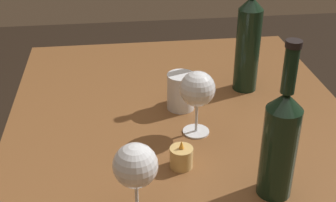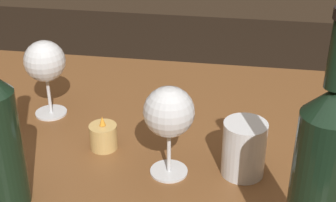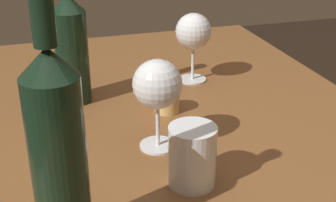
{
  "view_description": "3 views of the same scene",
  "coord_description": "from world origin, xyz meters",
  "px_view_note": "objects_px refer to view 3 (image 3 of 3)",
  "views": [
    {
      "loc": [
        0.91,
        -0.16,
        1.37
      ],
      "look_at": [
        -0.06,
        -0.04,
        0.82
      ],
      "focal_mm": 49.35,
      "sensor_mm": 36.0,
      "label": 1
    },
    {
      "loc": [
        -0.15,
        0.73,
        1.26
      ],
      "look_at": [
        -0.03,
        -0.01,
        0.86
      ],
      "focal_mm": 53.38,
      "sensor_mm": 36.0,
      "label": 2
    },
    {
      "loc": [
        -0.75,
        0.22,
        1.17
      ],
      "look_at": [
        -0.06,
        0.01,
        0.84
      ],
      "focal_mm": 50.86,
      "sensor_mm": 36.0,
      "label": 3
    }
  ],
  "objects_px": {
    "wine_bottle_second": "(71,45)",
    "votive_candle": "(167,101)",
    "wine_glass_left": "(193,33)",
    "wine_glass_right": "(157,86)",
    "wine_bottle": "(58,150)",
    "water_tumbler": "(192,159)"
  },
  "relations": [
    {
      "from": "wine_glass_left",
      "to": "votive_candle",
      "type": "bearing_deg",
      "value": 143.57
    },
    {
      "from": "wine_bottle",
      "to": "votive_candle",
      "type": "relative_size",
      "value": 5.46
    },
    {
      "from": "wine_bottle",
      "to": "wine_bottle_second",
      "type": "distance_m",
      "value": 0.46
    },
    {
      "from": "wine_bottle",
      "to": "water_tumbler",
      "type": "relative_size",
      "value": 3.68
    },
    {
      "from": "wine_bottle_second",
      "to": "votive_candle",
      "type": "height_order",
      "value": "wine_bottle_second"
    },
    {
      "from": "wine_glass_right",
      "to": "wine_bottle_second",
      "type": "xyz_separation_m",
      "value": [
        0.24,
        0.12,
        0.01
      ]
    },
    {
      "from": "wine_glass_left",
      "to": "wine_bottle_second",
      "type": "distance_m",
      "value": 0.28
    },
    {
      "from": "wine_bottle_second",
      "to": "water_tumbler",
      "type": "distance_m",
      "value": 0.4
    },
    {
      "from": "wine_glass_left",
      "to": "votive_candle",
      "type": "height_order",
      "value": "wine_glass_left"
    },
    {
      "from": "wine_glass_right",
      "to": "wine_bottle",
      "type": "height_order",
      "value": "wine_bottle"
    },
    {
      "from": "water_tumbler",
      "to": "wine_glass_right",
      "type": "bearing_deg",
      "value": 8.77
    },
    {
      "from": "wine_glass_right",
      "to": "wine_bottle",
      "type": "xyz_separation_m",
      "value": [
        -0.22,
        0.18,
        0.03
      ]
    },
    {
      "from": "wine_glass_left",
      "to": "water_tumbler",
      "type": "bearing_deg",
      "value": 160.25
    },
    {
      "from": "wine_glass_left",
      "to": "wine_bottle",
      "type": "bearing_deg",
      "value": 144.91
    },
    {
      "from": "wine_bottle_second",
      "to": "votive_candle",
      "type": "distance_m",
      "value": 0.23
    },
    {
      "from": "water_tumbler",
      "to": "wine_glass_left",
      "type": "bearing_deg",
      "value": -19.75
    },
    {
      "from": "wine_bottle_second",
      "to": "votive_candle",
      "type": "xyz_separation_m",
      "value": [
        -0.11,
        -0.17,
        -0.1
      ]
    },
    {
      "from": "wine_glass_left",
      "to": "water_tumbler",
      "type": "distance_m",
      "value": 0.44
    },
    {
      "from": "wine_bottle",
      "to": "wine_bottle_second",
      "type": "height_order",
      "value": "wine_bottle"
    },
    {
      "from": "wine_bottle",
      "to": "wine_bottle_second",
      "type": "relative_size",
      "value": 1.1
    },
    {
      "from": "wine_glass_right",
      "to": "votive_candle",
      "type": "bearing_deg",
      "value": -23.39
    },
    {
      "from": "wine_glass_left",
      "to": "wine_bottle",
      "type": "relative_size",
      "value": 0.45
    }
  ]
}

